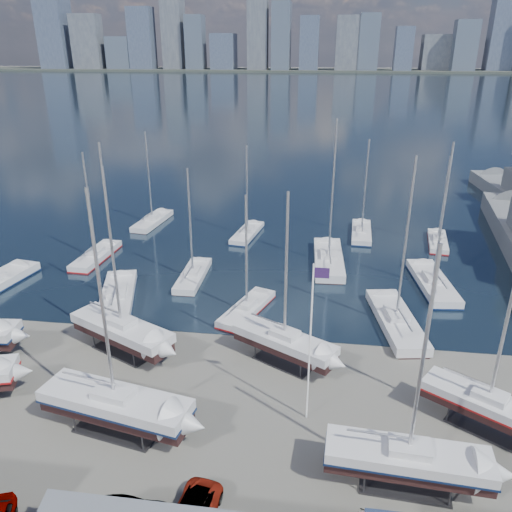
# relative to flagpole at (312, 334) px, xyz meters

# --- Properties ---
(ground) EXTENTS (1400.00, 1400.00, 0.00)m
(ground) POSITION_rel_flagpole_xyz_m (-6.27, 0.08, -6.89)
(ground) COLOR #605E59
(ground) RESTS_ON ground
(water) EXTENTS (1400.00, 600.00, 0.40)m
(water) POSITION_rel_flagpole_xyz_m (-6.27, 310.08, -7.04)
(water) COLOR #172735
(water) RESTS_ON ground
(far_shore) EXTENTS (1400.00, 80.00, 2.20)m
(far_shore) POSITION_rel_flagpole_xyz_m (-6.27, 570.08, -5.79)
(far_shore) COLOR #2D332D
(far_shore) RESTS_ON ground
(skyline) EXTENTS (639.14, 43.80, 107.69)m
(skyline) POSITION_rel_flagpole_xyz_m (-14.10, 563.84, 32.20)
(skyline) COLOR #475166
(skyline) RESTS_ON far_shore
(sailboat_cradle_2) EXTENTS (10.18, 6.95, 16.27)m
(sailboat_cradle_2) POSITION_rel_flagpole_xyz_m (-16.17, 6.31, -4.80)
(sailboat_cradle_2) COLOR #2D2D33
(sailboat_cradle_2) RESTS_ON ground
(sailboat_cradle_3) EXTENTS (11.08, 5.08, 17.19)m
(sailboat_cradle_3) POSITION_rel_flagpole_xyz_m (-12.90, -2.99, -4.76)
(sailboat_cradle_3) COLOR #2D2D33
(sailboat_cradle_3) RESTS_ON ground
(sailboat_cradle_4) EXTENTS (9.09, 6.56, 14.78)m
(sailboat_cradle_4) POSITION_rel_flagpole_xyz_m (-2.24, 6.47, -4.88)
(sailboat_cradle_4) COLOR #2D2D33
(sailboat_cradle_4) RESTS_ON ground
(sailboat_cradle_5) EXTENTS (9.83, 3.34, 15.67)m
(sailboat_cradle_5) POSITION_rel_flagpole_xyz_m (5.99, -5.26, -4.84)
(sailboat_cradle_5) COLOR #2D2D33
(sailboat_cradle_5) RESTS_ON ground
(sailboat_cradle_6) EXTENTS (8.68, 6.86, 14.31)m
(sailboat_cradle_6) POSITION_rel_flagpole_xyz_m (12.10, 0.48, -4.91)
(sailboat_cradle_6) COLOR #2D2D33
(sailboat_cradle_6) RESTS_ON ground
(sailboat_moored_1) EXTENTS (3.14, 9.48, 13.97)m
(sailboat_moored_1) POSITION_rel_flagpole_xyz_m (-27.32, 25.49, -6.59)
(sailboat_moored_1) COLOR black
(sailboat_moored_1) RESTS_ON water
(sailboat_moored_2) EXTENTS (3.75, 9.69, 14.25)m
(sailboat_moored_2) POSITION_rel_flagpole_xyz_m (-24.73, 39.51, -6.57)
(sailboat_moored_2) COLOR black
(sailboat_moored_2) RESTS_ON water
(sailboat_moored_3) EXTENTS (6.35, 11.94, 17.19)m
(sailboat_moored_3) POSITION_rel_flagpole_xyz_m (-20.23, 14.95, -6.58)
(sailboat_moored_3) COLOR black
(sailboat_moored_3) RESTS_ON water
(sailboat_moored_4) EXTENTS (2.55, 8.89, 13.40)m
(sailboat_moored_4) POSITION_rel_flagpole_xyz_m (-13.86, 21.41, -6.57)
(sailboat_moored_4) COLOR black
(sailboat_moored_4) RESTS_ON water
(sailboat_moored_5) EXTENTS (3.82, 9.12, 13.22)m
(sailboat_moored_5) POSITION_rel_flagpole_xyz_m (-9.87, 36.25, -6.59)
(sailboat_moored_5) COLOR black
(sailboat_moored_5) RESTS_ON water
(sailboat_moored_6) EXTENTS (5.06, 8.78, 12.67)m
(sailboat_moored_6) POSITION_rel_flagpole_xyz_m (-6.62, 14.55, -6.59)
(sailboat_moored_6) COLOR black
(sailboat_moored_6) RESTS_ON water
(sailboat_moored_7) EXTENTS (3.84, 12.11, 18.10)m
(sailboat_moored_7) POSITION_rel_flagpole_xyz_m (1.42, 27.96, -6.57)
(sailboat_moored_7) COLOR black
(sailboat_moored_7) RESTS_ON water
(sailboat_moored_8) EXTENTS (3.12, 9.49, 14.00)m
(sailboat_moored_8) POSITION_rel_flagpole_xyz_m (6.00, 38.63, -6.59)
(sailboat_moored_8) COLOR black
(sailboat_moored_8) RESTS_ON water
(sailboat_moored_9) EXTENTS (4.93, 11.58, 16.95)m
(sailboat_moored_9) POSITION_rel_flagpole_xyz_m (7.78, 13.95, -6.57)
(sailboat_moored_9) COLOR black
(sailboat_moored_9) RESTS_ON water
(sailboat_moored_10) EXTENTS (4.28, 11.38, 16.61)m
(sailboat_moored_10) POSITION_rel_flagpole_xyz_m (12.79, 22.97, -6.58)
(sailboat_moored_10) COLOR black
(sailboat_moored_10) RESTS_ON water
(sailboat_moored_11) EXTENTS (3.44, 8.56, 12.43)m
(sailboat_moored_11) POSITION_rel_flagpole_xyz_m (15.95, 36.52, -6.59)
(sailboat_moored_11) COLOR black
(sailboat_moored_11) RESTS_ON water
(flagpole) EXTENTS (1.06, 0.12, 11.98)m
(flagpole) POSITION_rel_flagpole_xyz_m (0.00, 0.00, 0.00)
(flagpole) COLOR white
(flagpole) RESTS_ON ground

